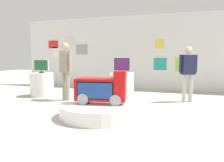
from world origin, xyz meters
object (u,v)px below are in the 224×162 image
at_px(novelty_firetruck_tv, 101,90).
at_px(display_pedestal_center_rear, 42,85).
at_px(shopper_browsing_near_truck, 188,70).
at_px(tv_on_center_rear, 41,66).
at_px(shopper_browsing_rear, 66,67).
at_px(tv_on_left_rear, 122,65).
at_px(main_display_pedestal, 101,110).
at_px(display_pedestal_left_rear, 122,84).

xyz_separation_m(novelty_firetruck_tv, display_pedestal_center_rear, (-2.86, 1.86, -0.19)).
height_order(novelty_firetruck_tv, shopper_browsing_near_truck, shopper_browsing_near_truck).
bearing_deg(tv_on_center_rear, shopper_browsing_rear, -19.17).
bearing_deg(tv_on_left_rear, main_display_pedestal, -83.31).
relative_size(tv_on_left_rear, display_pedestal_center_rear, 0.74).
distance_m(main_display_pedestal, tv_on_left_rear, 2.89).
height_order(main_display_pedestal, shopper_browsing_rear, shopper_browsing_rear).
bearing_deg(tv_on_center_rear, display_pedestal_center_rear, 93.67).
xyz_separation_m(main_display_pedestal, tv_on_center_rear, (-2.84, 1.85, 0.88)).
height_order(display_pedestal_left_rear, tv_on_center_rear, tv_on_center_rear).
relative_size(display_pedestal_left_rear, shopper_browsing_rear, 0.47).
bearing_deg(main_display_pedestal, display_pedestal_left_rear, 96.71).
relative_size(novelty_firetruck_tv, shopper_browsing_rear, 0.66).
bearing_deg(display_pedestal_left_rear, shopper_browsing_rear, -137.06).
xyz_separation_m(display_pedestal_left_rear, shopper_browsing_near_truck, (2.10, -0.38, 0.54)).
relative_size(display_pedestal_left_rear, shopper_browsing_near_truck, 0.51).
distance_m(shopper_browsing_near_truck, shopper_browsing_rear, 3.59).
relative_size(display_pedestal_center_rear, shopper_browsing_near_truck, 0.49).
relative_size(main_display_pedestal, display_pedestal_left_rear, 2.18).
bearing_deg(tv_on_left_rear, shopper_browsing_near_truck, -10.19).
height_order(novelty_firetruck_tv, display_pedestal_center_rear, novelty_firetruck_tv).
distance_m(main_display_pedestal, novelty_firetruck_tv, 0.44).
distance_m(novelty_firetruck_tv, tv_on_left_rear, 2.79).
height_order(tv_on_center_rear, shopper_browsing_near_truck, shopper_browsing_near_truck).
xyz_separation_m(display_pedestal_left_rear, tv_on_center_rear, (-2.52, -0.88, 0.63)).
height_order(novelty_firetruck_tv, tv_on_center_rear, tv_on_center_rear).
bearing_deg(shopper_browsing_rear, novelty_firetruck_tv, -40.33).
height_order(main_display_pedestal, novelty_firetruck_tv, novelty_firetruck_tv).
height_order(tv_on_center_rear, shopper_browsing_rear, shopper_browsing_rear).
xyz_separation_m(main_display_pedestal, tv_on_left_rear, (-0.32, 2.72, 0.90)).
height_order(main_display_pedestal, display_pedestal_center_rear, display_pedestal_center_rear).
bearing_deg(display_pedestal_left_rear, shopper_browsing_near_truck, -10.29).
height_order(tv_on_left_rear, shopper_browsing_near_truck, shopper_browsing_near_truck).
distance_m(tv_on_left_rear, shopper_browsing_rear, 1.87).
xyz_separation_m(tv_on_left_rear, display_pedestal_center_rear, (-2.52, -0.87, -0.65)).
bearing_deg(shopper_browsing_near_truck, tv_on_center_rear, -173.88).
xyz_separation_m(display_pedestal_left_rear, tv_on_left_rear, (0.00, -0.00, 0.65)).
bearing_deg(novelty_firetruck_tv, display_pedestal_left_rear, 97.14).
xyz_separation_m(novelty_firetruck_tv, tv_on_center_rear, (-2.86, 1.85, 0.44)).
height_order(display_pedestal_left_rear, shopper_browsing_near_truck, shopper_browsing_near_truck).
bearing_deg(main_display_pedestal, shopper_browsing_rear, 139.37).
relative_size(novelty_firetruck_tv, display_pedestal_center_rear, 1.46).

